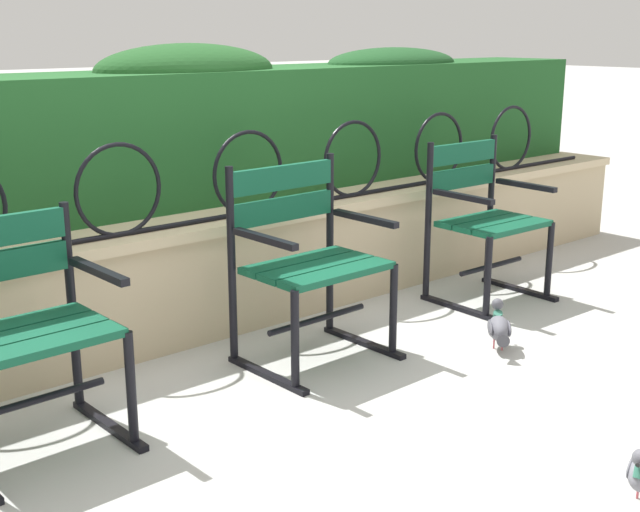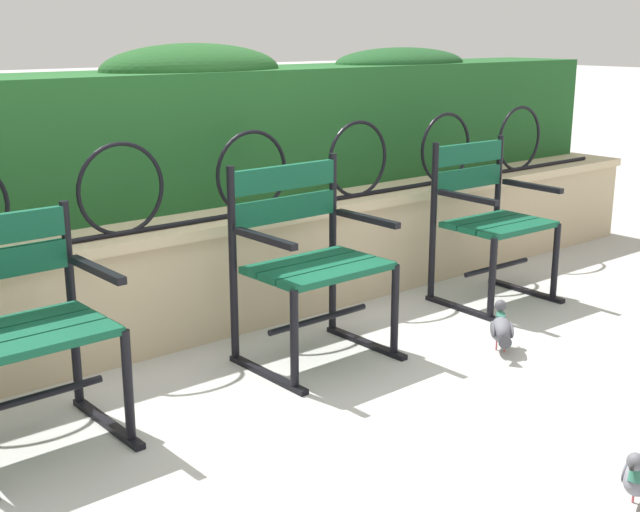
{
  "view_description": "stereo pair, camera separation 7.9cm",
  "coord_description": "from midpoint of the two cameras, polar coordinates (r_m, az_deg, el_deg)",
  "views": [
    {
      "loc": [
        -2.21,
        -2.42,
        1.46
      ],
      "look_at": [
        0.0,
        0.13,
        0.55
      ],
      "focal_mm": 47.22,
      "sensor_mm": 36.0,
      "label": 1
    },
    {
      "loc": [
        -2.15,
        -2.47,
        1.46
      ],
      "look_at": [
        0.0,
        0.13,
        0.55
      ],
      "focal_mm": 47.22,
      "sensor_mm": 36.0,
      "label": 2
    }
  ],
  "objects": [
    {
      "name": "pigeon_far_side",
      "position": [
        4.03,
        11.49,
        -4.77
      ],
      "size": [
        0.23,
        0.23,
        0.22
      ],
      "color": "#5B5B66",
      "rests_on": "ground"
    },
    {
      "name": "stone_wall",
      "position": [
        4.22,
        -8.05,
        -1.17
      ],
      "size": [
        6.63,
        0.41,
        0.57
      ],
      "color": "tan",
      "rests_on": "ground"
    },
    {
      "name": "park_chair_centre",
      "position": [
        3.77,
        -1.56,
        -0.07
      ],
      "size": [
        0.64,
        0.53,
        0.9
      ],
      "color": "#0F4C33",
      "rests_on": "ground"
    },
    {
      "name": "iron_arch_fence",
      "position": [
        3.98,
        -9.33,
        4.76
      ],
      "size": [
        6.11,
        0.02,
        0.42
      ],
      "color": "black",
      "rests_on": "stone_wall"
    },
    {
      "name": "park_chair_left",
      "position": [
        3.15,
        -20.2,
        -4.43
      ],
      "size": [
        0.57,
        0.53,
        0.84
      ],
      "color": "#0F4C33",
      "rests_on": "ground"
    },
    {
      "name": "hedge_row",
      "position": [
        4.48,
        -12.05,
        8.35
      ],
      "size": [
        6.5,
        0.62,
        0.82
      ],
      "color": "#1E5123",
      "rests_on": "stone_wall"
    },
    {
      "name": "ground_plane",
      "position": [
        3.58,
        0.76,
        -8.95
      ],
      "size": [
        60.0,
        60.0,
        0.0
      ],
      "primitive_type": "plane",
      "color": "#ADADA8"
    },
    {
      "name": "park_chair_right",
      "position": [
        4.71,
        10.5,
        2.65
      ],
      "size": [
        0.58,
        0.53,
        0.88
      ],
      "color": "#0F4C33",
      "rests_on": "ground"
    }
  ]
}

